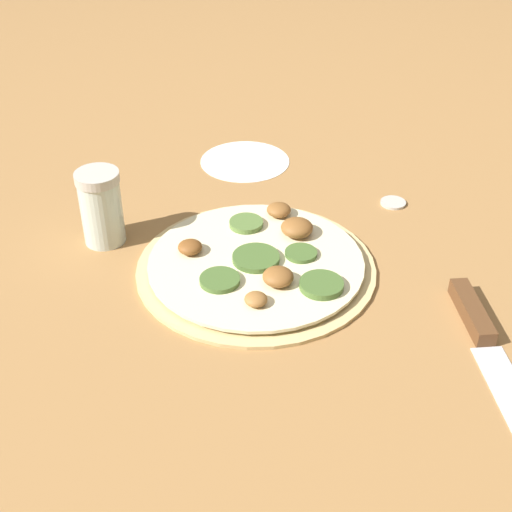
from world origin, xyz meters
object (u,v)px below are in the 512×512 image
at_px(loose_cap, 393,202).
at_px(pizza, 258,263).
at_px(knife, 483,336).

bearing_deg(loose_cap, pizza, 132.95).
distance_m(pizza, knife, 0.26).
height_order(pizza, loose_cap, pizza).
height_order(knife, loose_cap, knife).
bearing_deg(pizza, knife, -114.84).
distance_m(knife, loose_cap, 0.28).
bearing_deg(pizza, loose_cap, -47.05).
relative_size(knife, loose_cap, 7.63).
xyz_separation_m(knife, loose_cap, (0.27, 0.07, -0.00)).
relative_size(pizza, loose_cap, 8.23).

